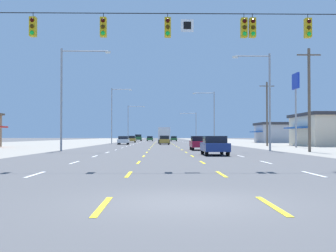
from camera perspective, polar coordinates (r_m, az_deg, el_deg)
ground_plane at (r=75.58m, az=-0.60°, el=-2.43°), size 572.00×572.00×0.00m
lot_apron_left at (r=79.35m, az=-18.78°, el=-2.31°), size 28.00×440.00×0.01m
lot_apron_right at (r=79.70m, az=17.51°, el=-2.31°), size 28.00×440.00×0.01m
lane_markings at (r=114.07m, az=-0.74°, el=-2.06°), size 10.64×227.60×0.01m
signal_span_wire at (r=21.16m, az=1.11°, el=8.79°), size 27.55×0.53×8.62m
sedan_inner_right_nearest at (r=33.50m, az=6.07°, el=-2.51°), size 1.80×4.50×1.46m
sedan_inner_right_near at (r=45.71m, az=4.08°, el=-2.20°), size 1.80×4.50×1.46m
hatchback_center_turn_mid at (r=75.32m, az=-0.47°, el=-1.84°), size 1.72×3.90×1.54m
sedan_far_left_midfar at (r=76.42m, az=-5.80°, el=-1.85°), size 1.80×4.50×1.46m
box_truck_center_turn_far at (r=89.79m, az=-0.52°, el=-1.09°), size 2.40×7.20×3.23m
hatchback_far_left_farther at (r=101.30m, az=-4.72°, el=-1.71°), size 1.72×3.90×1.54m
sedan_inner_right_farthest at (r=125.09m, az=0.75°, el=-1.65°), size 1.80×4.50×1.46m
sedan_inner_left_distant_a at (r=128.81m, az=-2.36°, el=-1.64°), size 1.80×4.50×1.46m
suv_far_left_distant_b at (r=133.50m, az=-3.87°, el=-1.51°), size 1.98×4.90×1.98m
storefront_right_row_1 at (r=69.78m, az=20.18°, el=-0.43°), size 10.21×12.67×4.85m
storefront_right_row_2 at (r=102.19m, az=14.89°, el=-0.83°), size 13.21×10.76×4.50m
pole_sign_right_row_1 at (r=58.78m, az=16.25°, el=4.54°), size 0.24×2.46×9.52m
streetlight_left_row_0 at (r=43.74m, az=-13.01°, el=4.48°), size 4.85×0.26×9.98m
streetlight_right_row_0 at (r=44.00m, az=12.62°, el=3.98°), size 3.74×0.26×9.55m
streetlight_left_row_1 at (r=87.28m, az=-7.09°, el=1.84°), size 4.09×0.26×10.97m
streetlight_right_row_1 at (r=87.39m, az=5.74°, el=1.62°), size 4.35×0.26×10.28m
streetlight_left_row_2 at (r=131.16m, az=-4.98°, el=0.74°), size 5.03×0.26×10.59m
streetlight_right_row_2 at (r=131.20m, az=3.40°, el=0.26°), size 4.92×0.26×8.55m
utility_pole_right_row_0 at (r=42.51m, az=17.87°, el=3.49°), size 2.20×0.26×9.56m
utility_pole_right_row_1 at (r=66.83m, az=12.74°, el=1.71°), size 2.20×0.26×9.52m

